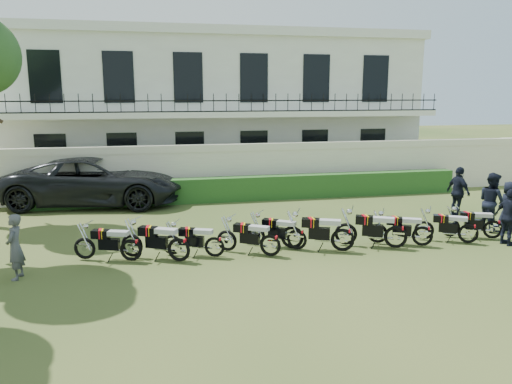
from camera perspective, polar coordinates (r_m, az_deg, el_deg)
The scene contains 20 objects.
ground at distance 14.05m, azimuth 2.18°, elevation -7.12°, with size 100.00×100.00×0.00m, color #2D431B.
perimeter_wall at distance 21.43m, azimuth -3.06°, elevation 2.50°, with size 30.00×0.35×2.30m.
hedge at distance 20.95m, azimuth 0.00°, elevation 0.45°, with size 18.00×0.60×1.00m, color #244B1B.
building at distance 27.09m, azimuth -5.14°, elevation 9.70°, with size 20.40×9.60×7.40m.
motorcycle_0 at distance 13.70m, azimuth -14.11°, elevation -5.86°, with size 1.82×0.79×1.03m.
motorcycle_1 at distance 13.40m, azimuth -8.82°, elevation -5.88°, with size 1.84×1.05×1.10m.
motorcycle_2 at distance 13.67m, azimuth -4.76°, elevation -5.72°, with size 1.68×0.80×0.97m.
motorcycle_3 at distance 13.68m, azimuth 1.66°, elevation -5.52°, with size 1.65×1.10×1.04m.
motorcycle_4 at distance 14.30m, azimuth 4.71°, elevation -4.86°, with size 1.61×1.09×1.01m.
motorcycle_5 at distance 14.28m, azimuth 9.89°, elevation -4.78°, with size 1.97×0.97×1.14m.
motorcycle_6 at distance 14.90m, azimuth 15.71°, elevation -4.37°, with size 1.91×1.03×1.13m.
motorcycle_7 at distance 15.37m, azimuth 18.53°, elevation -4.26°, with size 1.73×0.92×1.02m.
motorcycle_8 at distance 16.14m, azimuth 23.14°, elevation -3.90°, with size 1.64×0.99×1.00m.
motorcycle_9 at distance 16.96m, azimuth 25.49°, elevation -3.40°, with size 1.72×0.84×0.99m.
suv at distance 21.00m, azimuth -17.90°, elevation 1.21°, with size 3.19×6.92×1.92m, color black.
inspector at distance 13.34m, azimuth -25.83°, elevation -5.67°, with size 0.59×0.38×1.60m, color #545459.
officer_2 at distance 16.43m, azimuth 26.97°, elevation -2.59°, with size 0.99×0.41×1.69m, color black.
officer_3 at distance 18.32m, azimuth 26.90°, elevation -1.39°, with size 0.78×0.51×1.61m, color black.
officer_4 at distance 17.92m, azimuth 25.34°, elevation -1.01°, with size 0.93×0.72×1.91m, color black.
officer_5 at distance 19.39m, azimuth 22.12°, elevation -0.01°, with size 1.08×0.45×1.84m, color black.
Camera 1 is at (-3.31, -12.92, 4.43)m, focal length 35.00 mm.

